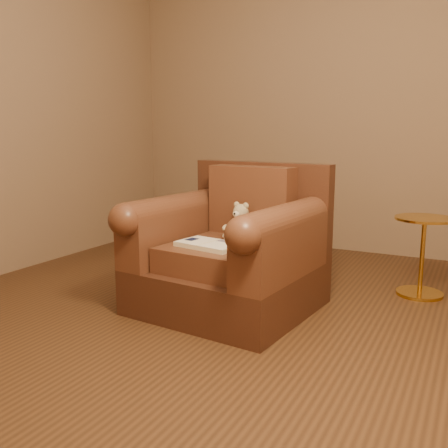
% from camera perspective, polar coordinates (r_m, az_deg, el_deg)
% --- Properties ---
extents(floor, '(4.00, 4.00, 0.00)m').
position_cam_1_polar(floor, '(2.94, 1.87, -10.79)').
color(floor, '#4C2E1A').
rests_on(floor, ground).
extents(room, '(4.02, 4.02, 2.71)m').
position_cam_1_polar(room, '(2.81, 2.09, 23.83)').
color(room, '#8A6E55').
rests_on(room, ground).
extents(armchair, '(1.06, 1.01, 0.87)m').
position_cam_1_polar(armchair, '(3.05, 0.86, -3.35)').
color(armchair, '#422316').
rests_on(armchair, floor).
extents(teddy_bear, '(0.17, 0.19, 0.23)m').
position_cam_1_polar(teddy_bear, '(3.08, 1.70, -0.06)').
color(teddy_bear, tan).
rests_on(teddy_bear, armchair).
extents(guidebook, '(0.39, 0.27, 0.03)m').
position_cam_1_polar(guidebook, '(2.86, -1.74, -2.36)').
color(guidebook, beige).
rests_on(guidebook, armchair).
extents(side_table, '(0.37, 0.37, 0.52)m').
position_cam_1_polar(side_table, '(3.51, 21.72, -3.17)').
color(side_table, gold).
rests_on(side_table, floor).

